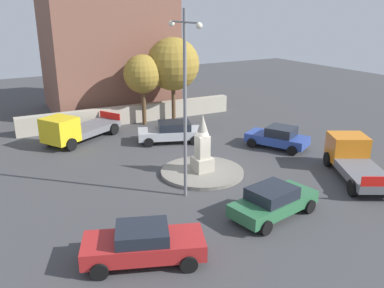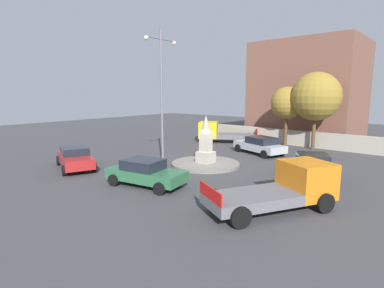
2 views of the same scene
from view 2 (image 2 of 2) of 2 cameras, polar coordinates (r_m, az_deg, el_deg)
The scene contains 14 objects.
ground_plane at distance 20.86m, azimuth 2.59°, elevation -4.04°, with size 80.00×80.00×0.00m, color #424244.
traffic_island at distance 20.83m, azimuth 2.59°, elevation -3.78°, with size 4.68×4.68×0.20m, color gray.
monument at distance 20.54m, azimuth 2.62°, elevation 0.31°, with size 1.02×1.02×3.27m.
streetlamp at distance 20.16m, azimuth -5.77°, elevation 10.49°, with size 2.78×0.28×8.91m.
car_red_parked_left at distance 21.24m, azimuth -21.24°, elevation -2.40°, with size 3.27×4.77×1.43m.
car_silver_parked_right at distance 25.18m, azimuth 12.69°, elevation -0.18°, with size 3.31×4.83×1.43m.
car_blue_passing at distance 18.93m, azimuth 21.63°, elevation -3.81°, with size 4.36×3.42×1.47m.
car_green_waiting at distance 16.34m, azimuth -8.83°, elevation -5.30°, with size 2.52×4.50×1.43m.
truck_yellow_far_side at distance 30.76m, azimuth 5.33°, elevation 2.16°, with size 4.62×6.04×2.05m.
truck_orange_near_island at distance 13.58m, azimuth 17.16°, elevation -7.82°, with size 5.82×4.52×1.96m.
stone_boundary_wall at distance 30.92m, azimuth 16.77°, elevation 1.35°, with size 17.62×0.70×1.41m, color #B2AA99.
corner_building at distance 36.07m, azimuth 21.08°, elevation 9.33°, with size 10.58×8.75×10.32m, color brown.
tree_near_wall at distance 28.48m, azimuth 22.38°, elevation 8.29°, with size 4.19×4.19×6.74m.
tree_mid_cluster at distance 29.44m, azimuth 17.52°, elevation 7.38°, with size 2.98×2.98×5.53m.
Camera 2 is at (16.37, 11.96, 4.89)m, focal length 28.22 mm.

